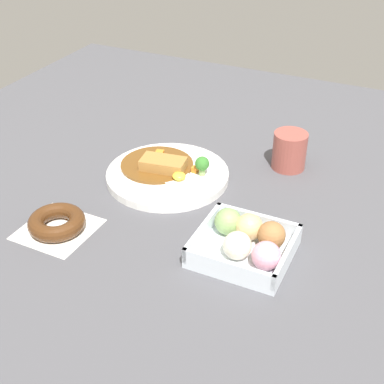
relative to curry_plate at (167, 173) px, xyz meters
name	(u,v)px	position (x,y,z in m)	size (l,w,h in m)	color
ground_plane	(193,201)	(-0.09, 0.06, -0.01)	(1.60, 1.60, 0.00)	#4C4C51
curry_plate	(167,173)	(0.00, 0.00, 0.00)	(0.28, 0.28, 0.06)	white
donut_box	(247,242)	(-0.26, 0.17, 0.01)	(0.17, 0.16, 0.06)	silver
chocolate_ring_donut	(57,223)	(0.11, 0.26, 0.00)	(0.14, 0.14, 0.03)	white
coffee_mug	(289,151)	(-0.23, -0.17, 0.03)	(0.08, 0.08, 0.09)	#9E4C42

